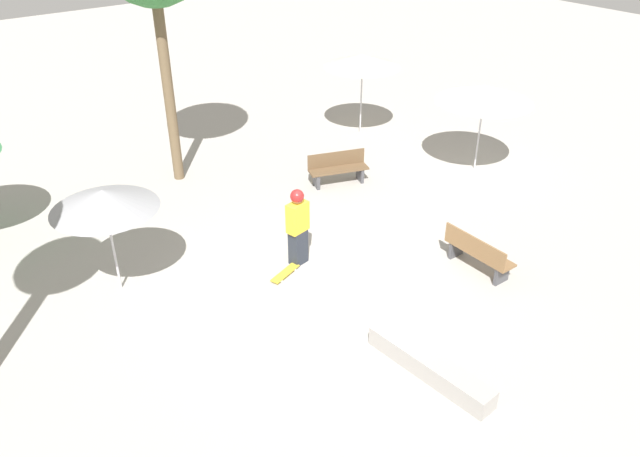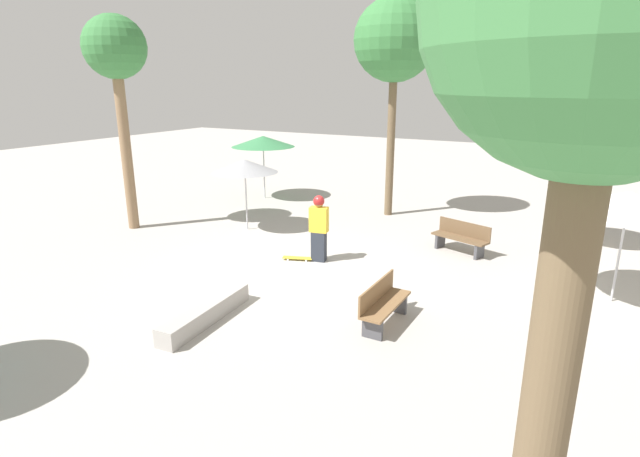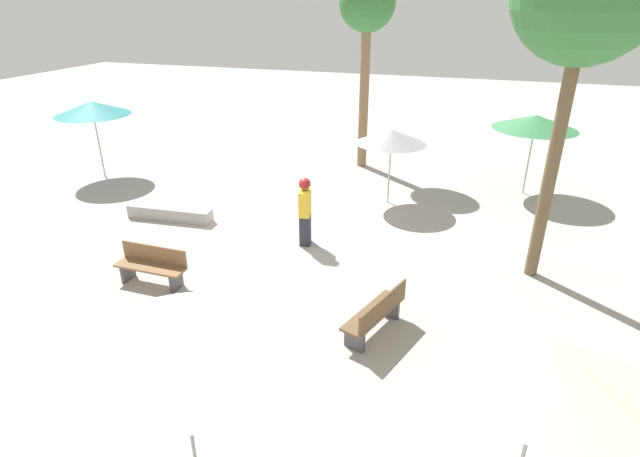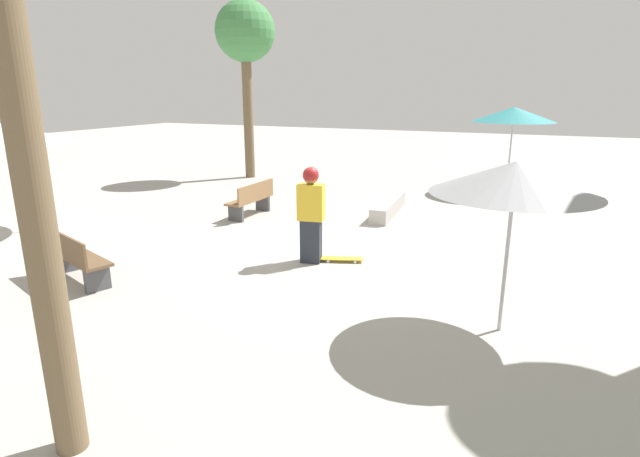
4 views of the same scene
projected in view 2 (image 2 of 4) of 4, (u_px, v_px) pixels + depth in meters
The scene contains 13 objects.
ground_plane at pixel (299, 271), 12.47m from camera, with size 60.00×60.00×0.00m, color #ADA8A0.
skater_main at pixel (319, 226), 12.95m from camera, with size 0.51×0.35×1.77m.
skateboard at pixel (298, 258), 13.25m from camera, with size 0.82×0.46×0.07m.
concrete_ledge at pixel (206, 313), 9.81m from camera, with size 0.59×2.49×0.37m.
bench_near at pixel (461, 238), 13.75m from camera, with size 1.66×0.94×0.85m.
bench_far at pixel (383, 304), 9.65m from camera, with size 0.46×1.61×0.85m.
shade_umbrella_white at pixel (629, 202), 10.17m from camera, with size 2.62×2.62×2.42m.
shade_umbrella_green at pixel (263, 141), 19.71m from camera, with size 2.51×2.51×2.50m.
shade_umbrella_cream at pixel (590, 165), 13.89m from camera, with size 2.36×2.36×2.51m.
shade_umbrella_grey at pixel (245, 166), 15.46m from camera, with size 2.06×2.06×2.25m.
palm_tree_left at pixel (603, 28), 2.74m from camera, with size 2.05×2.05×6.03m.
palm_tree_far_back at pixel (115, 55), 14.71m from camera, with size 1.86×1.86×6.47m.
palm_tree_right at pixel (395, 42), 16.18m from camera, with size 2.69×2.69×7.21m.
Camera 2 is at (-6.10, 9.95, 4.56)m, focal length 28.00 mm.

